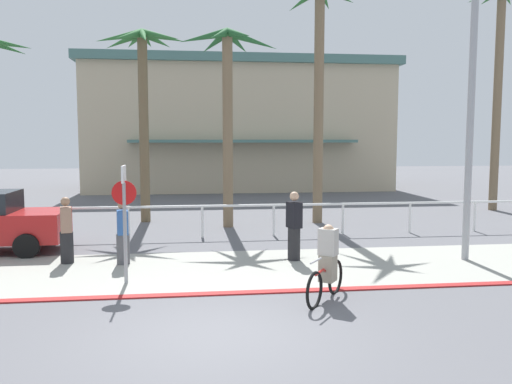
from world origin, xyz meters
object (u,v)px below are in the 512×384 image
Objects in this scene: cyclist_red_0 at (327,264)px; pedestrian_0 at (294,229)px; pedestrian_2 at (66,233)px; palm_tree_3 at (143,74)px; palm_tree_5 at (318,57)px; streetlight_curb at (476,92)px; palm_tree_6 at (500,46)px; palm_tree_4 at (228,83)px; stop_sign_bike_lane at (124,207)px; pedestrian_1 at (123,236)px.

pedestrian_0 is at bearing 89.90° from cyclist_red_0.
cyclist_red_0 is at bearing -32.88° from pedestrian_2.
palm_tree_3 is 0.82× the size of palm_tree_5.
palm_tree_6 is (6.20, 9.28, 2.81)m from streetlight_curb.
palm_tree_4 is 0.80× the size of palm_tree_5.
streetlight_curb reaches higher than pedestrian_0.
streetlight_curb is 4.98× the size of cyclist_red_0.
streetlight_curb is 1.05× the size of palm_tree_3.
pedestrian_0 reaches higher than cyclist_red_0.
cyclist_red_0 is at bearing -149.50° from streetlight_curb.
palm_tree_6 is at bearing 26.64° from pedestrian_2.
stop_sign_bike_lane reaches higher than cyclist_red_0.
cyclist_red_0 is at bearing -38.57° from pedestrian_1.
palm_tree_4 reaches higher than stop_sign_bike_lane.
palm_tree_6 reaches higher than cyclist_red_0.
palm_tree_5 is 8.27m from pedestrian_0.
pedestrian_1 is at bearing -136.94° from palm_tree_5.
palm_tree_3 reaches higher than pedestrian_0.
stop_sign_bike_lane is 2.83m from pedestrian_2.
palm_tree_6 reaches higher than pedestrian_0.
stop_sign_bike_lane is 1.60× the size of pedestrian_1.
streetlight_curb is 9.44m from pedestrian_1.
pedestrian_2 is at bearing -130.49° from palm_tree_4.
pedestrian_0 is at bearing -3.67° from pedestrian_2.
palm_tree_4 is at bearing 102.98° from pedestrian_0.
pedestrian_1 is (-6.35, -5.94, -5.36)m from palm_tree_5.
pedestrian_0 is at bearing -77.02° from palm_tree_4.
pedestrian_2 is (-5.71, 0.37, -0.05)m from pedestrian_0.
streetlight_curb is at bearing 30.50° from cyclist_red_0.
cyclist_red_0 is (-2.05, -9.36, -5.40)m from palm_tree_5.
pedestrian_1 is (-14.90, -8.45, -6.35)m from palm_tree_6.
palm_tree_6 is 14.98m from pedestrian_0.
pedestrian_2 reaches higher than pedestrian_1.
streetlight_curb reaches higher than palm_tree_3.
stop_sign_bike_lane is at bearing -81.34° from pedestrian_1.
palm_tree_4 is 0.72× the size of palm_tree_6.
pedestrian_0 is at bearing -1.40° from pedestrian_1.
palm_tree_4 is 4.11× the size of pedestrian_2.
palm_tree_5 is 5.14× the size of pedestrian_2.
palm_tree_5 reaches higher than cyclist_red_0.
cyclist_red_0 is (-4.41, -2.60, -3.58)m from streetlight_curb.
pedestrian_2 reaches higher than cyclist_red_0.
stop_sign_bike_lane is at bearing -51.01° from pedestrian_2.
palm_tree_5 is at bearing 109.20° from streetlight_curb.
stop_sign_bike_lane is 4.44m from cyclist_red_0.
stop_sign_bike_lane is 8.48m from palm_tree_4.
streetlight_curb is at bearing 6.70° from stop_sign_bike_lane.
palm_tree_3 is (-0.29, 8.76, 3.83)m from stop_sign_bike_lane.
palm_tree_3 is 4.74× the size of cyclist_red_0.
palm_tree_3 is at bearing 78.21° from pedestrian_2.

